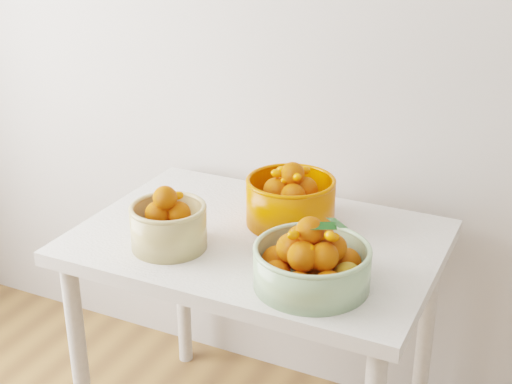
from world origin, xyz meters
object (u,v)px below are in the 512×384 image
(bowl_green, at_px, (312,262))
(bowl_orange, at_px, (290,200))
(table, at_px, (258,266))
(bowl_cream, at_px, (169,224))

(bowl_green, xyz_separation_m, bowl_orange, (-0.19, 0.30, 0.01))
(table, xyz_separation_m, bowl_orange, (0.05, 0.12, 0.17))
(bowl_green, distance_m, bowl_orange, 0.35)
(bowl_cream, relative_size, bowl_orange, 0.84)
(table, height_order, bowl_cream, bowl_cream)
(table, distance_m, bowl_orange, 0.21)
(table, bearing_deg, bowl_orange, 67.13)
(bowl_orange, bearing_deg, table, -112.87)
(bowl_green, height_order, bowl_orange, same)
(table, xyz_separation_m, bowl_cream, (-0.19, -0.16, 0.16))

